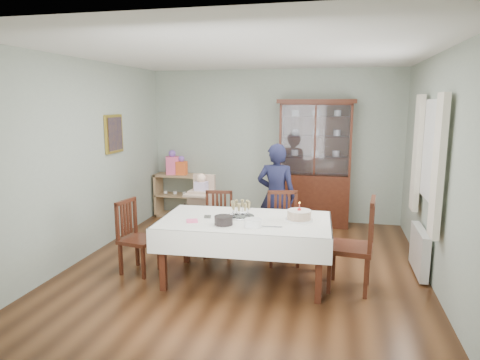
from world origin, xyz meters
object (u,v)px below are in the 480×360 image
(woman, at_px, (276,196))
(chair_far_right, at_px, (283,242))
(high_chair, at_px, (202,215))
(chair_far_left, at_px, (218,236))
(birthday_cake, at_px, (299,215))
(gift_bag_pink, at_px, (172,164))
(sideboard, at_px, (179,195))
(champagne_tray, at_px, (241,212))
(chair_end_right, at_px, (351,263))
(dining_table, at_px, (245,250))
(china_cabinet, at_px, (315,161))
(gift_bag_orange, at_px, (182,166))
(chair_end_left, at_px, (139,251))

(woman, bearing_deg, chair_far_right, 108.34)
(high_chair, bearing_deg, chair_far_right, -21.65)
(chair_far_left, relative_size, birthday_cake, 2.75)
(chair_far_right, distance_m, gift_bag_pink, 3.11)
(woman, bearing_deg, sideboard, -33.06)
(chair_far_left, xyz_separation_m, gift_bag_pink, (-1.39, 1.85, 0.74))
(champagne_tray, relative_size, gift_bag_pink, 0.72)
(high_chair, bearing_deg, champagne_tray, -50.62)
(gift_bag_pink, bearing_deg, chair_end_right, -39.47)
(dining_table, height_order, sideboard, sideboard)
(china_cabinet, xyz_separation_m, sideboard, (-2.50, 0.02, -0.72))
(china_cabinet, xyz_separation_m, chair_end_right, (0.56, -2.62, -0.80))
(champagne_tray, xyz_separation_m, gift_bag_pink, (-1.87, 2.55, 0.18))
(sideboard, height_order, woman, woman)
(dining_table, height_order, birthday_cake, birthday_cake)
(gift_bag_orange, bearing_deg, chair_end_left, -81.50)
(champagne_tray, xyz_separation_m, gift_bag_orange, (-1.69, 2.55, 0.13))
(dining_table, height_order, china_cabinet, china_cabinet)
(chair_end_right, bearing_deg, dining_table, -82.50)
(high_chair, bearing_deg, woman, 1.33)
(chair_far_right, relative_size, chair_end_left, 1.03)
(gift_bag_orange, bearing_deg, woman, -34.76)
(dining_table, xyz_separation_m, gift_bag_orange, (-1.76, 2.64, 0.57))
(chair_far_right, xyz_separation_m, gift_bag_pink, (-2.31, 1.94, 0.72))
(china_cabinet, height_order, birthday_cake, china_cabinet)
(chair_far_left, bearing_deg, chair_end_right, -31.87)
(dining_table, xyz_separation_m, china_cabinet, (0.67, 2.63, 0.74))
(birthday_cake, bearing_deg, gift_bag_orange, 133.26)
(dining_table, distance_m, chair_far_right, 0.79)
(high_chair, distance_m, gift_bag_pink, 1.74)
(china_cabinet, height_order, woman, china_cabinet)
(chair_far_left, relative_size, chair_end_right, 0.83)
(chair_far_right, height_order, gift_bag_pink, gift_bag_pink)
(chair_far_right, distance_m, chair_end_right, 1.10)
(chair_end_left, distance_m, champagne_tray, 1.41)
(china_cabinet, height_order, gift_bag_pink, china_cabinet)
(high_chair, distance_m, birthday_cake, 2.05)
(gift_bag_orange, bearing_deg, dining_table, -56.22)
(high_chair, bearing_deg, chair_end_left, -102.60)
(chair_far_left, bearing_deg, high_chair, 118.52)
(chair_end_right, height_order, woman, woman)
(chair_end_left, distance_m, gift_bag_orange, 2.79)
(chair_far_right, relative_size, woman, 0.61)
(champagne_tray, relative_size, gift_bag_orange, 0.94)
(woman, relative_size, gift_bag_orange, 4.43)
(birthday_cake, xyz_separation_m, gift_bag_orange, (-2.39, 2.54, 0.14))
(high_chair, bearing_deg, dining_table, -50.26)
(birthday_cake, bearing_deg, chair_far_right, 112.99)
(gift_bag_pink, relative_size, gift_bag_orange, 1.30)
(sideboard, height_order, chair_far_left, chair_far_left)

